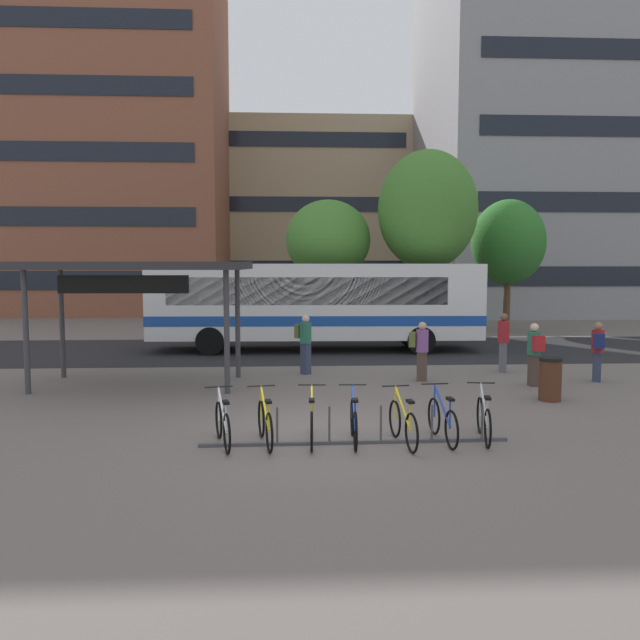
% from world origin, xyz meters
% --- Properties ---
extents(ground, '(200.00, 200.00, 0.00)m').
position_xyz_m(ground, '(0.00, 0.00, 0.00)').
color(ground, '#6B605B').
extents(bus_lane_asphalt, '(80.00, 7.20, 0.01)m').
position_xyz_m(bus_lane_asphalt, '(0.00, 11.47, 0.00)').
color(bus_lane_asphalt, '#232326').
rests_on(bus_lane_asphalt, ground).
extents(city_bus, '(12.09, 2.90, 3.20)m').
position_xyz_m(city_bus, '(0.48, 11.47, 1.78)').
color(city_bus, white).
rests_on(city_bus, ground).
extents(bike_rack, '(5.61, 0.19, 0.70)m').
position_xyz_m(bike_rack, '(0.57, -0.79, 0.09)').
color(bike_rack, '#47474C').
rests_on(bike_rack, ground).
extents(parked_bicycle_white_0, '(0.60, 1.69, 0.99)m').
position_xyz_m(parked_bicycle_white_0, '(-1.80, -0.78, 0.38)').
color(parked_bicycle_white_0, black).
rests_on(parked_bicycle_white_0, ground).
extents(parked_bicycle_yellow_1, '(0.52, 1.71, 0.99)m').
position_xyz_m(parked_bicycle_yellow_1, '(-1.05, -0.75, 0.38)').
color(parked_bicycle_yellow_1, black).
rests_on(parked_bicycle_yellow_1, ground).
extents(parked_bicycle_yellow_2, '(0.52, 1.72, 0.99)m').
position_xyz_m(parked_bicycle_yellow_2, '(-0.21, -0.70, 0.38)').
color(parked_bicycle_yellow_2, black).
rests_on(parked_bicycle_yellow_2, ground).
extents(parked_bicycle_blue_3, '(0.52, 1.72, 0.99)m').
position_xyz_m(parked_bicycle_blue_3, '(0.55, -0.73, 0.38)').
color(parked_bicycle_blue_3, black).
rests_on(parked_bicycle_blue_3, ground).
extents(parked_bicycle_yellow_4, '(0.52, 1.72, 0.99)m').
position_xyz_m(parked_bicycle_yellow_4, '(1.42, -0.88, 0.38)').
color(parked_bicycle_yellow_4, black).
rests_on(parked_bicycle_yellow_4, ground).
extents(parked_bicycle_blue_5, '(0.52, 1.72, 0.99)m').
position_xyz_m(parked_bicycle_blue_5, '(2.18, -0.72, 0.38)').
color(parked_bicycle_blue_5, black).
rests_on(parked_bicycle_blue_5, ground).
extents(parked_bicycle_silver_6, '(0.52, 1.71, 0.99)m').
position_xyz_m(parked_bicycle_silver_6, '(2.96, -0.67, 0.38)').
color(parked_bicycle_silver_6, black).
rests_on(parked_bicycle_silver_6, ground).
extents(transit_shelter, '(5.89, 3.32, 3.28)m').
position_xyz_m(transit_shelter, '(-4.56, 5.00, 3.07)').
color(transit_shelter, '#38383D').
rests_on(transit_shelter, ground).
extents(commuter_navy_pack_0, '(0.48, 0.60, 1.64)m').
position_xyz_m(commuter_navy_pack_0, '(7.84, 4.84, 0.94)').
color(commuter_navy_pack_0, '#2D3851').
rests_on(commuter_navy_pack_0, ground).
extents(commuter_red_pack_1, '(0.36, 0.54, 1.67)m').
position_xyz_m(commuter_red_pack_1, '(5.86, 4.30, 0.96)').
color(commuter_red_pack_1, '#47382D').
rests_on(commuter_red_pack_1, ground).
extents(commuter_olive_pack_2, '(0.57, 0.60, 1.73)m').
position_xyz_m(commuter_olive_pack_2, '(-0.12, 6.51, 1.00)').
color(commuter_olive_pack_2, '#2D3851').
rests_on(commuter_olive_pack_2, ground).
extents(commuter_olive_pack_3, '(0.59, 0.46, 1.64)m').
position_xyz_m(commuter_olive_pack_3, '(3.04, 5.23, 0.94)').
color(commuter_olive_pack_3, '#47382D').
rests_on(commuter_olive_pack_3, ground).
extents(commuter_maroon_pack_4, '(0.50, 0.60, 1.76)m').
position_xyz_m(commuter_maroon_pack_4, '(5.77, 6.47, 1.02)').
color(commuter_maroon_pack_4, '#565660').
rests_on(commuter_maroon_pack_4, ground).
extents(trash_bin, '(0.55, 0.55, 1.03)m').
position_xyz_m(trash_bin, '(5.58, 2.59, 0.52)').
color(trash_bin, '#4C2819').
rests_on(trash_bin, ground).
extents(street_tree_0, '(4.12, 4.12, 7.90)m').
position_xyz_m(street_tree_0, '(5.24, 14.59, 5.41)').
color(street_tree_0, brown).
rests_on(street_tree_0, ground).
extents(street_tree_1, '(3.41, 3.41, 6.18)m').
position_xyz_m(street_tree_1, '(9.76, 17.61, 4.17)').
color(street_tree_1, brown).
rests_on(street_tree_1, ground).
extents(street_tree_2, '(3.59, 3.59, 5.89)m').
position_xyz_m(street_tree_2, '(1.13, 15.23, 4.19)').
color(street_tree_2, brown).
rests_on(street_tree_2, ground).
extents(building_left_wing, '(18.70, 10.63, 21.98)m').
position_xyz_m(building_left_wing, '(-14.10, 30.98, 10.99)').
color(building_left_wing, brown).
rests_on(building_left_wing, ground).
extents(building_right_wing, '(19.80, 13.22, 24.63)m').
position_xyz_m(building_right_wing, '(18.60, 29.56, 12.32)').
color(building_right_wing, gray).
rests_on(building_right_wing, ground).
extents(building_centre_block, '(17.40, 10.30, 14.01)m').
position_xyz_m(building_centre_block, '(0.54, 40.59, 7.01)').
color(building_centre_block, tan).
rests_on(building_centre_block, ground).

